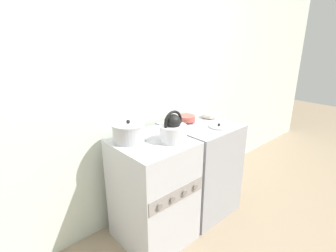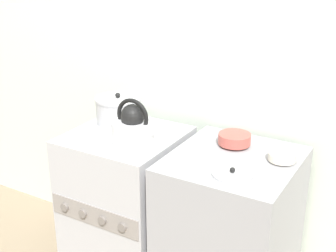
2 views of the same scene
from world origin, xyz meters
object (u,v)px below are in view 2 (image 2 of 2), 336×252
(cooking_pot, at_px, (118,110))
(small_ceramic_bowl, at_px, (282,157))
(loose_pot_lid, at_px, (232,173))
(stove, at_px, (127,208))
(kettle, at_px, (133,129))
(enamel_bowl, at_px, (234,139))

(cooking_pot, relative_size, small_ceramic_bowl, 1.97)
(cooking_pot, height_order, loose_pot_lid, cooking_pot)
(stove, relative_size, cooking_pot, 3.54)
(kettle, xyz_separation_m, cooking_pot, (-0.25, 0.23, -0.02))
(kettle, distance_m, loose_pot_lid, 0.54)
(stove, xyz_separation_m, small_ceramic_bowl, (0.80, 0.10, 0.46))
(stove, relative_size, loose_pot_lid, 4.93)
(cooking_pot, bearing_deg, stove, -44.95)
(enamel_bowl, bearing_deg, kettle, -147.87)
(stove, bearing_deg, cooking_pot, 135.05)
(kettle, height_order, small_ceramic_bowl, kettle)
(enamel_bowl, distance_m, loose_pot_lid, 0.31)
(kettle, bearing_deg, stove, 141.75)
(cooking_pot, relative_size, enamel_bowl, 1.58)
(stove, height_order, loose_pot_lid, loose_pot_lid)
(small_ceramic_bowl, relative_size, loose_pot_lid, 0.71)
(cooking_pot, height_order, enamel_bowl, cooking_pot)
(small_ceramic_bowl, xyz_separation_m, loose_pot_lid, (-0.14, -0.23, -0.02))
(cooking_pot, bearing_deg, kettle, -41.74)
(small_ceramic_bowl, distance_m, loose_pot_lid, 0.28)
(stove, bearing_deg, loose_pot_lid, -11.15)
(small_ceramic_bowl, bearing_deg, stove, -172.60)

